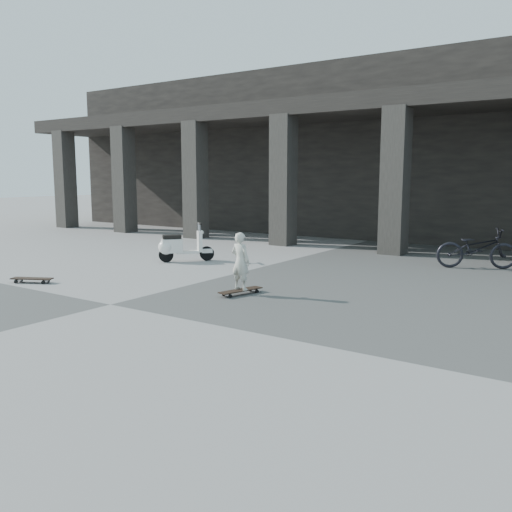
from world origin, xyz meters
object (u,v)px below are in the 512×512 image
Objects in this scene: skateboard_spare at (32,279)px; scooter at (177,246)px; child at (240,261)px; bicycle at (477,248)px; longboard at (241,291)px.

scooter is (0.56, 3.70, 0.31)m from skateboard_spare.
skateboard_spare is at bearing 22.30° from child.
scooter reaches higher than skateboard_spare.
child is 6.15m from bicycle.
longboard is 1.09× the size of skateboard_spare.
child reaches higher than bicycle.
longboard is at bearing 127.07° from bicycle.
skateboard_spare is at bearing 124.67° from longboard.
longboard is 0.87× the size of child.
scooter is (-3.57, 2.21, 0.32)m from longboard.
longboard is 6.16m from bicycle.
skateboard_spare is 4.43m from child.
longboard is at bearing -6.50° from skateboard_spare.
scooter is at bearing 73.13° from longboard.
skateboard_spare is 9.87m from bicycle.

